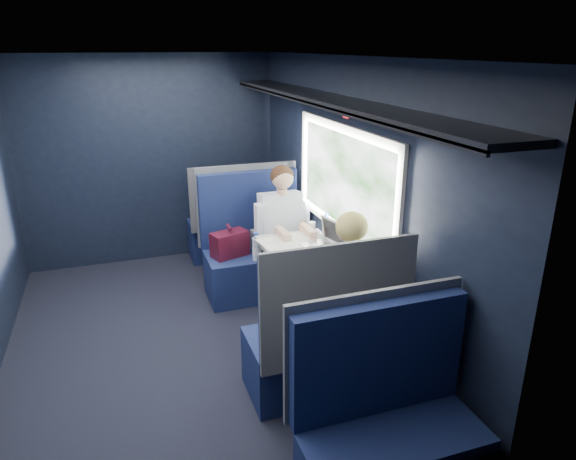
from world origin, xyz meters
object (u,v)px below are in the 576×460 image
object	(u,v)px
seat_row_front	(234,224)
seat_row_back	(388,432)
bottle_small	(326,228)
seat_bay_near	(254,252)
woman	(346,287)
cup	(312,227)
laptop	(328,240)
man	(284,227)
seat_bay_far	(322,343)
table	(303,260)

from	to	relation	value
seat_row_front	seat_row_back	xyz separation A→B (m)	(0.00, -3.59, 0.00)
seat_row_back	bottle_small	xyz separation A→B (m)	(0.48, 2.00, 0.44)
seat_bay_near	seat_row_front	distance (m)	0.93
woman	cup	xyz separation A→B (m)	(0.18, 1.15, 0.06)
bottle_small	seat_row_back	bearing A→B (deg)	-103.46
laptop	cup	xyz separation A→B (m)	(0.02, 0.42, -0.02)
seat_bay_near	man	size ratio (longest dim) A/B	0.95
seat_bay_far	man	size ratio (longest dim) A/B	0.95
seat_bay_far	seat_row_back	xyz separation A→B (m)	(0.00, -0.92, -0.00)
seat_row_front	laptop	distance (m)	1.87
bottle_small	seat_bay_near	bearing A→B (deg)	126.64
seat_bay_far	laptop	size ratio (longest dim) A/B	3.27
seat_bay_far	laptop	distance (m)	1.06
seat_row_front	laptop	bearing A→B (deg)	-76.83
man	woman	size ratio (longest dim) A/B	1.00
man	seat_row_back	bearing A→B (deg)	-95.72
seat_bay_far	woman	bearing A→B (deg)	33.82
seat_bay_far	woman	xyz separation A→B (m)	(0.25, 0.17, 0.31)
seat_bay_far	cup	xyz separation A→B (m)	(0.43, 1.31, 0.37)
laptop	bottle_small	bearing A→B (deg)	71.54
seat_bay_far	bottle_small	bearing A→B (deg)	66.10
seat_row_front	cup	size ratio (longest dim) A/B	12.76
seat_row_front	seat_row_back	world-z (taller)	same
table	seat_bay_far	bearing A→B (deg)	-101.78
seat_bay_near	seat_row_back	bearing A→B (deg)	-89.74
seat_bay_near	seat_row_front	xyz separation A→B (m)	(0.01, 0.93, -0.01)
table	cup	bearing A→B (deg)	60.36
woman	seat_row_back	bearing A→B (deg)	-102.93
seat_row_back	bottle_small	world-z (taller)	seat_row_back
seat_bay_far	bottle_small	world-z (taller)	seat_bay_far
woman	cup	world-z (taller)	woman
seat_bay_far	laptop	world-z (taller)	seat_bay_far
table	seat_row_front	size ratio (longest dim) A/B	0.86
seat_bay_near	woman	xyz separation A→B (m)	(0.26, -1.58, 0.31)
bottle_small	cup	bearing A→B (deg)	101.52
laptop	cup	bearing A→B (deg)	87.77
seat_bay_far	seat_row_front	size ratio (longest dim) A/B	1.09
bottle_small	woman	bearing A→B (deg)	-104.10
seat_bay_far	bottle_small	xyz separation A→B (m)	(0.48, 1.08, 0.43)
laptop	bottle_small	world-z (taller)	laptop
man	laptop	xyz separation A→B (m)	(0.17, -0.68, 0.09)
seat_row_back	bottle_small	distance (m)	2.11
cup	seat_row_back	bearing A→B (deg)	-100.95
seat_row_back	laptop	distance (m)	1.90
table	woman	size ratio (longest dim) A/B	0.76
laptop	bottle_small	size ratio (longest dim) A/B	1.61
seat_row_back	man	xyz separation A→B (m)	(0.25, 2.50, 0.31)
seat_bay_far	woman	size ratio (longest dim) A/B	0.95
table	seat_row_back	world-z (taller)	seat_row_back
seat_row_back	bottle_small	bearing A→B (deg)	76.54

